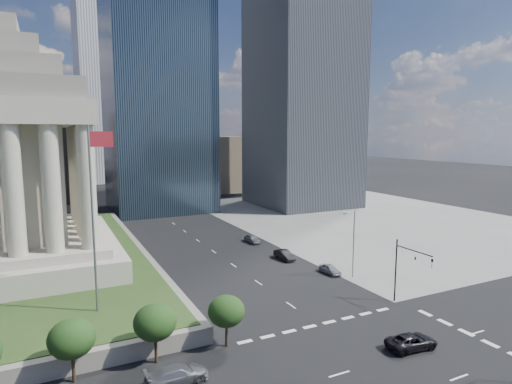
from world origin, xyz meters
TOP-DOWN VIEW (x-y plane):
  - ground at (0.00, 100.00)m, footprint 500.00×500.00m
  - sidewalk_ne at (46.00, 60.00)m, footprint 68.00×90.00m
  - flagpole at (-21.83, 24.00)m, footprint 2.52×0.24m
  - midrise_glass at (2.00, 95.00)m, footprint 26.00×26.00m
  - highrise_ne at (42.00, 85.00)m, footprint 26.00×28.00m
  - building_filler_ne at (32.00, 130.00)m, footprint 20.00×30.00m
  - building_filler_nw at (-30.00, 130.00)m, footprint 24.00×30.00m
  - traffic_signal_ne at (12.50, 13.70)m, footprint 0.30×5.74m
  - street_lamp_north at (13.33, 25.00)m, footprint 2.13×0.22m
  - pickup_truck at (5.15, 5.57)m, footprint 2.91×5.45m
  - suv_grey at (-17.19, 9.92)m, footprint 5.52×2.44m
  - parked_sedan_near at (11.50, 27.83)m, footprint 4.09×1.69m
  - parked_sedan_mid at (9.00, 37.35)m, footprint 4.75×1.76m
  - parked_sedan_far at (9.00, 49.79)m, footprint 4.63×1.94m

SIDE VIEW (x-z plane):
  - ground at x=0.00m, z-range 0.00..0.00m
  - sidewalk_ne at x=46.00m, z-range 0.00..0.03m
  - parked_sedan_near at x=11.50m, z-range 0.00..1.39m
  - pickup_truck at x=5.15m, z-range 0.00..1.46m
  - parked_sedan_mid at x=9.00m, z-range 0.00..1.55m
  - parked_sedan_far at x=9.00m, z-range 0.00..1.56m
  - suv_grey at x=-17.19m, z-range 0.00..1.58m
  - traffic_signal_ne at x=12.50m, z-range 1.25..9.25m
  - street_lamp_north at x=13.33m, z-range 0.66..10.66m
  - building_filler_ne at x=32.00m, z-range 0.00..20.00m
  - flagpole at x=-21.83m, z-range 3.11..23.11m
  - building_filler_nw at x=-30.00m, z-range 0.00..28.00m
  - midrise_glass at x=2.00m, z-range 0.00..60.00m
  - highrise_ne at x=42.00m, z-range 0.00..100.00m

